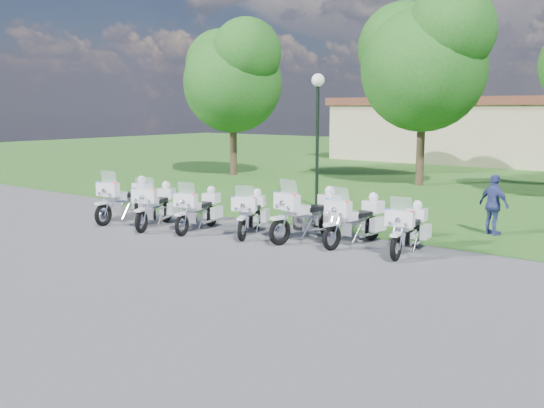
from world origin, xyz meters
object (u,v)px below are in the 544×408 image
Objects in this scene: bystander_c at (494,205)px; lamp_post at (318,108)px; motorcycle_0 at (126,199)px; motorcycle_3 at (251,213)px; motorcycle_4 at (309,214)px; motorcycle_1 at (156,205)px; motorcycle_2 at (199,209)px; motorcycle_6 at (409,228)px; motorcycle_5 at (356,219)px.

lamp_post is at bearing 15.66° from bystander_c.
motorcycle_0 is 4.43m from motorcycle_3.
motorcycle_4 reaches higher than motorcycle_3.
motorcycle_1 reaches higher than motorcycle_3.
motorcycle_0 is 2.86m from motorcycle_2.
motorcycle_4 is at bearing -178.33° from motorcycle_0.
motorcycle_3 is at bearing 0.40° from motorcycle_6.
lamp_post is 7.08m from bystander_c.
motorcycle_1 is at bearing 26.89° from motorcycle_4.
bystander_c is (2.40, 3.26, 0.19)m from motorcycle_5.
bystander_c is (3.66, 3.51, 0.14)m from motorcycle_4.
motorcycle_6 is (5.87, 1.06, 0.00)m from motorcycle_2.
motorcycle_3 is at bearing -175.73° from motorcycle_2.
motorcycle_3 is 0.88× the size of motorcycle_5.
lamp_post reaches higher than motorcycle_3.
motorcycle_3 is (2.90, 0.83, -0.04)m from motorcycle_1.
motorcycle_5 reaches higher than motorcycle_3.
motorcycle_0 is 6.11m from motorcycle_4.
motorcycle_3 is 1.68m from motorcycle_4.
motorcycle_3 is 5.93m from lamp_post.
motorcycle_6 is at bearing -38.92° from lamp_post.
motorcycle_3 is at bearing 20.85° from motorcycle_5.
motorcycle_0 is 1.04× the size of motorcycle_5.
motorcycle_5 is 1.38× the size of bystander_c.
motorcycle_1 is 4.69m from motorcycle_4.
motorcycle_5 reaches higher than motorcycle_1.
motorcycle_6 is (2.72, 0.19, -0.09)m from motorcycle_4.
lamp_post is (0.33, 5.54, 2.83)m from motorcycle_2.
motorcycle_0 is 7.17m from lamp_post.
lamp_post is (-5.55, 4.48, 2.83)m from motorcycle_6.
motorcycle_3 is 0.82× the size of motorcycle_4.
motorcycle_4 is 2.73m from motorcycle_6.
bystander_c is (6.49, -1.15, -2.60)m from lamp_post.
bystander_c reaches higher than motorcycle_4.
bystander_c is (5.29, 3.92, 0.23)m from motorcycle_3.
lamp_post is at bearing -46.35° from motorcycle_6.
motorcycle_2 is 0.93× the size of motorcycle_5.
motorcycle_6 is at bearing 179.58° from motorcycle_0.
lamp_post reaches higher than motorcycle_4.
motorcycle_2 is 1.28× the size of bystander_c.
motorcycle_0 reaches higher than motorcycle_1.
motorcycle_0 is at bearing 18.80° from motorcycle_5.
bystander_c reaches higher than motorcycle_0.
bystander_c is at bearing -172.30° from motorcycle_1.
motorcycle_6 is at bearing -164.48° from motorcycle_4.
motorcycle_5 is at bearing 79.43° from bystander_c.
motorcycle_0 is at bearing -118.66° from lamp_post.
motorcycle_4 reaches higher than motorcycle_5.
lamp_post is at bearing -105.89° from motorcycle_2.
motorcycle_4 is (4.52, 1.24, 0.05)m from motorcycle_1.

